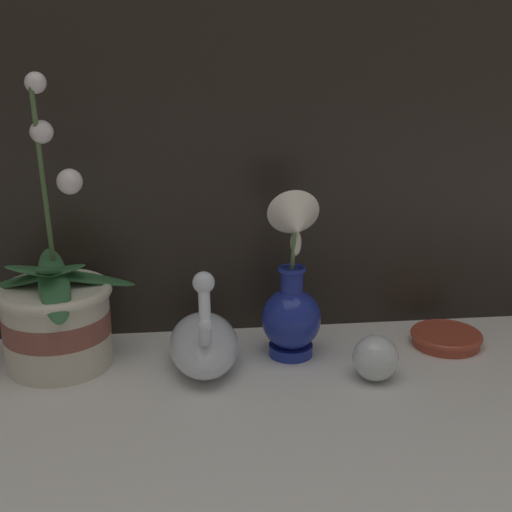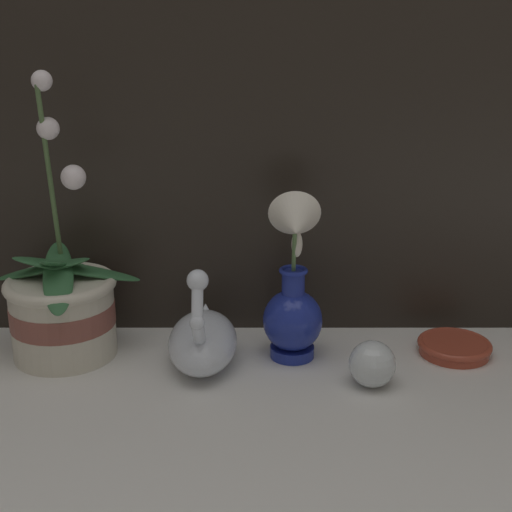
{
  "view_description": "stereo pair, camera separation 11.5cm",
  "coord_description": "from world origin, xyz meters",
  "px_view_note": "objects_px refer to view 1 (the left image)",
  "views": [
    {
      "loc": [
        -0.12,
        -0.95,
        0.55
      ],
      "look_at": [
        -0.0,
        0.14,
        0.19
      ],
      "focal_mm": 50.0,
      "sensor_mm": 36.0,
      "label": 1
    },
    {
      "loc": [
        -0.0,
        -0.96,
        0.55
      ],
      "look_at": [
        -0.0,
        0.14,
        0.19
      ],
      "focal_mm": 50.0,
      "sensor_mm": 36.0,
      "label": 2
    }
  ],
  "objects_px": {
    "swan_figurine": "(204,341)",
    "amber_dish": "(446,337)",
    "blue_vase": "(292,297)",
    "glass_sphere": "(376,358)",
    "orchid_potted_plant": "(57,315)"
  },
  "relations": [
    {
      "from": "amber_dish",
      "to": "swan_figurine",
      "type": "bearing_deg",
      "value": -174.79
    },
    {
      "from": "amber_dish",
      "to": "glass_sphere",
      "type": "bearing_deg",
      "value": -145.16
    },
    {
      "from": "swan_figurine",
      "to": "blue_vase",
      "type": "relative_size",
      "value": 0.73
    },
    {
      "from": "amber_dish",
      "to": "blue_vase",
      "type": "bearing_deg",
      "value": -176.78
    },
    {
      "from": "blue_vase",
      "to": "glass_sphere",
      "type": "distance_m",
      "value": 0.17
    },
    {
      "from": "swan_figurine",
      "to": "amber_dish",
      "type": "bearing_deg",
      "value": 5.21
    },
    {
      "from": "orchid_potted_plant",
      "to": "glass_sphere",
      "type": "xyz_separation_m",
      "value": [
        0.51,
        -0.11,
        -0.05
      ]
    },
    {
      "from": "glass_sphere",
      "to": "amber_dish",
      "type": "distance_m",
      "value": 0.2
    },
    {
      "from": "swan_figurine",
      "to": "blue_vase",
      "type": "distance_m",
      "value": 0.16
    },
    {
      "from": "orchid_potted_plant",
      "to": "swan_figurine",
      "type": "bearing_deg",
      "value": -9.03
    },
    {
      "from": "swan_figurine",
      "to": "amber_dish",
      "type": "relative_size",
      "value": 1.69
    },
    {
      "from": "swan_figurine",
      "to": "amber_dish",
      "type": "height_order",
      "value": "swan_figurine"
    },
    {
      "from": "orchid_potted_plant",
      "to": "blue_vase",
      "type": "height_order",
      "value": "orchid_potted_plant"
    },
    {
      "from": "orchid_potted_plant",
      "to": "glass_sphere",
      "type": "height_order",
      "value": "orchid_potted_plant"
    },
    {
      "from": "blue_vase",
      "to": "amber_dish",
      "type": "xyz_separation_m",
      "value": [
        0.28,
        0.02,
        -0.1
      ]
    }
  ]
}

